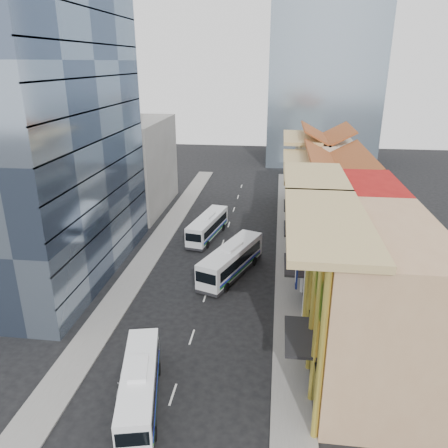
# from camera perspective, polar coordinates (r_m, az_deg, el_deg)

# --- Properties ---
(ground) EXTENTS (200.00, 200.00, 0.00)m
(ground) POSITION_cam_1_polar(r_m,az_deg,el_deg) (33.04, -7.13, -22.37)
(ground) COLOR black
(ground) RESTS_ON ground
(sidewalk_right) EXTENTS (3.00, 90.00, 0.15)m
(sidewalk_right) POSITION_cam_1_polar(r_m,az_deg,el_deg) (50.56, 8.46, -5.95)
(sidewalk_right) COLOR slate
(sidewalk_right) RESTS_ON ground
(sidewalk_left) EXTENTS (3.00, 90.00, 0.15)m
(sidewalk_left) POSITION_cam_1_polar(r_m,az_deg,el_deg) (52.79, -10.37, -4.88)
(sidewalk_left) COLOR slate
(sidewalk_left) RESTS_ON ground
(shophouse_tan) EXTENTS (8.00, 14.00, 12.00)m
(shophouse_tan) POSITION_cam_1_polar(r_m,az_deg,el_deg) (33.53, 18.96, -10.01)
(shophouse_tan) COLOR tan
(shophouse_tan) RESTS_ON ground
(shophouse_red) EXTENTS (8.00, 10.00, 12.00)m
(shophouse_red) POSITION_cam_1_polar(r_m,az_deg,el_deg) (44.14, 16.09, -2.16)
(shophouse_red) COLOR #A31512
(shophouse_red) RESTS_ON ground
(shophouse_cream_near) EXTENTS (8.00, 9.00, 10.00)m
(shophouse_cream_near) POSITION_cam_1_polar(r_m,az_deg,el_deg) (53.28, 14.58, 0.75)
(shophouse_cream_near) COLOR beige
(shophouse_cream_near) RESTS_ON ground
(shophouse_cream_mid) EXTENTS (8.00, 9.00, 10.00)m
(shophouse_cream_mid) POSITION_cam_1_polar(r_m,az_deg,el_deg) (61.78, 13.64, 3.55)
(shophouse_cream_mid) COLOR beige
(shophouse_cream_mid) RESTS_ON ground
(shophouse_cream_far) EXTENTS (8.00, 12.00, 11.00)m
(shophouse_cream_far) POSITION_cam_1_polar(r_m,az_deg,el_deg) (71.73, 12.85, 6.35)
(shophouse_cream_far) COLOR beige
(shophouse_cream_far) RESTS_ON ground
(office_tower) EXTENTS (12.00, 26.00, 30.00)m
(office_tower) POSITION_cam_1_polar(r_m,az_deg,el_deg) (49.11, -22.23, 10.35)
(office_tower) COLOR #425068
(office_tower) RESTS_ON ground
(office_block_far) EXTENTS (10.00, 18.00, 14.00)m
(office_block_far) POSITION_cam_1_polar(r_m,az_deg,el_deg) (70.88, -11.83, 7.51)
(office_block_far) COLOR gray
(office_block_far) RESTS_ON ground
(bus_left_near) EXTENTS (4.43, 10.10, 3.16)m
(bus_left_near) POSITION_cam_1_polar(r_m,az_deg,el_deg) (32.38, -10.97, -19.95)
(bus_left_near) COLOR white
(bus_left_near) RESTS_ON ground
(bus_left_far) EXTENTS (4.35, 10.65, 3.33)m
(bus_left_far) POSITION_cam_1_polar(r_m,az_deg,el_deg) (58.56, -2.14, -0.26)
(bus_left_far) COLOR silver
(bus_left_far) RESTS_ON ground
(bus_right) EXTENTS (6.47, 11.58, 3.65)m
(bus_right) POSITION_cam_1_polar(r_m,az_deg,el_deg) (48.34, 0.95, -4.70)
(bus_right) COLOR silver
(bus_right) RESTS_ON ground
(sedan_left) EXTENTS (2.18, 3.86, 1.24)m
(sedan_left) POSITION_cam_1_polar(r_m,az_deg,el_deg) (34.41, -12.35, -19.33)
(sedan_left) COLOR silver
(sedan_left) RESTS_ON ground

